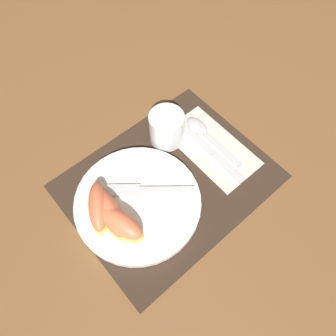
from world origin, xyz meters
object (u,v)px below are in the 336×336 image
object	(u,v)px
fork	(144,190)
citrus_wedge_2	(120,222)
juice_glass	(167,129)
citrus_wedge_1	(111,214)
knife	(209,150)
citrus_wedge_0	(99,207)
plate	(139,204)
spoon	(204,132)

from	to	relation	value
fork	citrus_wedge_2	world-z (taller)	citrus_wedge_2
juice_glass	citrus_wedge_1	bearing A→B (deg)	-158.86
knife	citrus_wedge_0	world-z (taller)	citrus_wedge_0
plate	fork	size ratio (longest dim) A/B	1.73
citrus_wedge_1	citrus_wedge_2	world-z (taller)	citrus_wedge_2
knife	citrus_wedge_0	distance (m)	0.28
juice_glass	citrus_wedge_2	distance (m)	0.24
plate	citrus_wedge_2	bearing A→B (deg)	-163.53
spoon	citrus_wedge_2	xyz separation A→B (m)	(-0.29, -0.06, 0.03)
plate	knife	size ratio (longest dim) A/B	1.17
plate	knife	xyz separation A→B (m)	(0.21, 0.00, -0.00)
juice_glass	citrus_wedge_0	size ratio (longest dim) A/B	0.69
plate	citrus_wedge_0	distance (m)	0.08
citrus_wedge_1	citrus_wedge_2	size ratio (longest dim) A/B	1.02
knife	juice_glass	bearing A→B (deg)	117.89
spoon	citrus_wedge_0	xyz separation A→B (m)	(-0.30, -0.01, 0.03)
plate	spoon	xyz separation A→B (m)	(0.23, 0.04, -0.00)
juice_glass	fork	world-z (taller)	juice_glass
spoon	citrus_wedge_2	bearing A→B (deg)	-168.25
citrus_wedge_0	citrus_wedge_1	xyz separation A→B (m)	(0.01, -0.03, -0.00)
plate	fork	bearing A→B (deg)	26.60
plate	citrus_wedge_0	bearing A→B (deg)	152.48
fork	citrus_wedge_1	bearing A→B (deg)	-176.99
juice_glass	citrus_wedge_1	world-z (taller)	juice_glass
spoon	citrus_wedge_2	world-z (taller)	citrus_wedge_2
plate	citrus_wedge_1	distance (m)	0.07
knife	citrus_wedge_1	xyz separation A→B (m)	(-0.26, 0.01, 0.03)
juice_glass	citrus_wedge_2	xyz separation A→B (m)	(-0.21, -0.11, -0.00)
juice_glass	fork	xyz separation A→B (m)	(-0.13, -0.08, -0.02)
citrus_wedge_0	plate	bearing A→B (deg)	-27.52
plate	fork	distance (m)	0.03
plate	spoon	distance (m)	0.24
juice_glass	fork	bearing A→B (deg)	-148.88
juice_glass	knife	bearing A→B (deg)	-62.11
plate	knife	world-z (taller)	plate
citrus_wedge_0	citrus_wedge_2	size ratio (longest dim) A/B	0.97
juice_glass	citrus_wedge_2	world-z (taller)	juice_glass
spoon	fork	xyz separation A→B (m)	(-0.21, -0.03, 0.01)
fork	citrus_wedge_2	distance (m)	0.09
juice_glass	spoon	bearing A→B (deg)	-33.28
citrus_wedge_2	juice_glass	bearing A→B (deg)	26.94
knife	fork	xyz separation A→B (m)	(-0.18, 0.01, 0.01)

